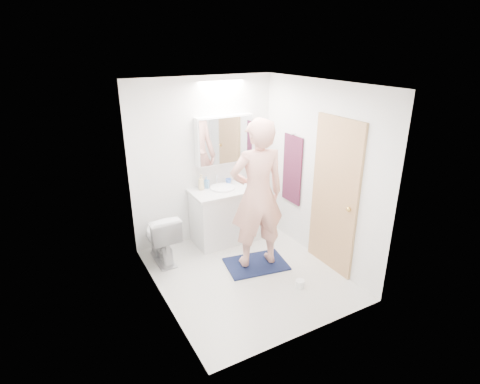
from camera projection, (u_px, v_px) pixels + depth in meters
floor at (246, 273)px, 4.96m from camera, size 2.50×2.50×0.00m
ceiling at (247, 84)px, 4.07m from camera, size 2.50×2.50×0.00m
wall_back at (204, 161)px, 5.53m from camera, size 2.50×0.00×2.50m
wall_front at (314, 230)px, 3.50m from camera, size 2.50×0.00×2.50m
wall_left at (157, 206)px, 4.02m from camera, size 0.00×2.50×2.50m
wall_right at (319, 173)px, 5.01m from camera, size 0.00×2.50×2.50m
vanity_cabinet at (224, 216)px, 5.67m from camera, size 0.90×0.55×0.78m
countertop at (223, 191)px, 5.52m from camera, size 0.95×0.58×0.04m
sink_basin at (222, 188)px, 5.53m from camera, size 0.36×0.36×0.03m
faucet at (217, 180)px, 5.67m from camera, size 0.02×0.02×0.16m
medicine_cabinet at (224, 140)px, 5.50m from camera, size 0.88×0.14×0.70m
mirror_panel at (227, 141)px, 5.43m from camera, size 0.84×0.01×0.66m
toilet at (161, 237)px, 5.14m from camera, size 0.41×0.71×0.72m
bath_rug at (256, 264)px, 5.15m from camera, size 0.88×0.68×0.02m
person at (257, 195)px, 4.77m from camera, size 0.78×0.58×1.95m
door at (334, 196)px, 4.79m from camera, size 0.04×0.80×2.00m
door_knob at (348, 209)px, 4.54m from camera, size 0.06×0.06×0.06m
towel at (292, 170)px, 5.48m from camera, size 0.02×0.42×1.00m
towel_hook at (293, 134)px, 5.29m from camera, size 0.07×0.02×0.02m
soap_bottle_a at (201, 182)px, 5.47m from camera, size 0.11×0.11×0.23m
soap_bottle_b at (206, 182)px, 5.55m from camera, size 0.11×0.11×0.17m
toothbrush_cup at (229, 181)px, 5.71m from camera, size 0.12×0.12×0.09m
toilet_paper_roll at (300, 284)px, 4.66m from camera, size 0.11×0.11×0.10m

